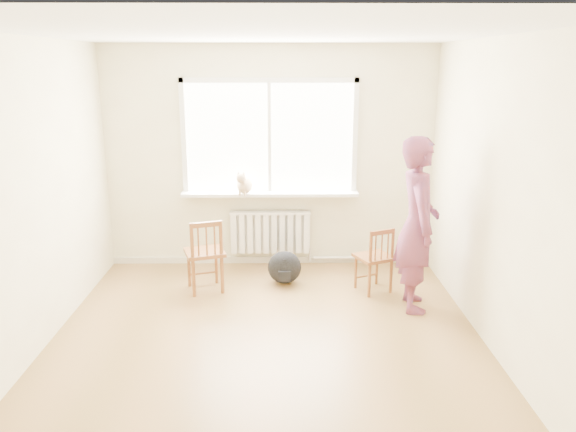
{
  "coord_description": "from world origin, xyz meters",
  "views": [
    {
      "loc": [
        0.14,
        -4.54,
        2.48
      ],
      "look_at": [
        0.21,
        1.2,
        0.9
      ],
      "focal_mm": 35.0,
      "sensor_mm": 36.0,
      "label": 1
    }
  ],
  "objects_px": {
    "person": "(417,225)",
    "cat": "(244,184)",
    "backpack": "(284,267)",
    "chair_right": "(376,260)",
    "chair_left": "(205,255)"
  },
  "relations": [
    {
      "from": "chair_left",
      "to": "chair_right",
      "type": "height_order",
      "value": "chair_left"
    },
    {
      "from": "chair_right",
      "to": "cat",
      "type": "bearing_deg",
      "value": -51.35
    },
    {
      "from": "chair_right",
      "to": "backpack",
      "type": "relative_size",
      "value": 1.94
    },
    {
      "from": "chair_left",
      "to": "person",
      "type": "xyz_separation_m",
      "value": [
        2.22,
        -0.44,
        0.47
      ]
    },
    {
      "from": "chair_right",
      "to": "cat",
      "type": "height_order",
      "value": "cat"
    },
    {
      "from": "backpack",
      "to": "cat",
      "type": "bearing_deg",
      "value": 133.41
    },
    {
      "from": "cat",
      "to": "backpack",
      "type": "relative_size",
      "value": 1.14
    },
    {
      "from": "person",
      "to": "cat",
      "type": "xyz_separation_m",
      "value": [
        -1.82,
        1.17,
        0.17
      ]
    },
    {
      "from": "person",
      "to": "backpack",
      "type": "relative_size",
      "value": 4.64
    },
    {
      "from": "chair_right",
      "to": "cat",
      "type": "xyz_separation_m",
      "value": [
        -1.49,
        0.77,
        0.69
      ]
    },
    {
      "from": "person",
      "to": "cat",
      "type": "relative_size",
      "value": 4.07
    },
    {
      "from": "chair_left",
      "to": "backpack",
      "type": "height_order",
      "value": "chair_left"
    },
    {
      "from": "chair_right",
      "to": "cat",
      "type": "distance_m",
      "value": 1.81
    },
    {
      "from": "chair_right",
      "to": "chair_left",
      "type": "bearing_deg",
      "value": -25.18
    },
    {
      "from": "person",
      "to": "backpack",
      "type": "distance_m",
      "value": 1.65
    }
  ]
}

